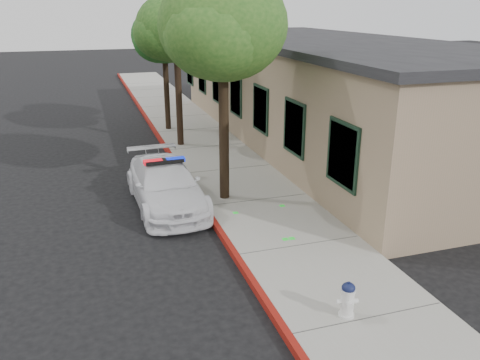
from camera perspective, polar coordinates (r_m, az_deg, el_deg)
name	(u,v)px	position (r m, az deg, el deg)	size (l,w,h in m)	color
ground	(234,261)	(11.27, -0.71, -9.41)	(120.00, 120.00, 0.00)	black
sidewalk	(256,202)	(14.26, 1.89, -2.60)	(3.20, 60.00, 0.15)	gray
red_curb	(205,208)	(13.85, -4.13, -3.31)	(0.14, 60.00, 0.16)	maroon
clapboard_building	(323,91)	(21.03, 9.70, 10.21)	(7.30, 20.89, 4.24)	#8F755D
police_car	(166,185)	(14.13, -8.66, -0.53)	(1.98, 4.54, 1.42)	white
fire_hydrant	(348,299)	(9.24, 12.43, -13.42)	(0.40, 0.35, 0.70)	silver
street_tree_near	(223,31)	(13.44, -1.96, 16.99)	(3.44, 3.54, 6.30)	black
street_tree_mid	(176,31)	(19.46, -7.42, 16.80)	(3.32, 3.06, 5.85)	black
street_tree_far	(165,38)	(22.26, -8.75, 16.02)	(2.94, 2.83, 5.32)	black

